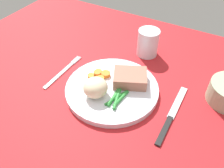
% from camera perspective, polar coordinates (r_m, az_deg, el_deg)
% --- Properties ---
extents(dining_table, '(1.20, 0.90, 0.02)m').
position_cam_1_polar(dining_table, '(0.62, 0.48, -3.68)').
color(dining_table, red).
rests_on(dining_table, ground).
extents(dinner_plate, '(0.25, 0.25, 0.02)m').
position_cam_1_polar(dinner_plate, '(0.62, -0.00, -1.21)').
color(dinner_plate, white).
rests_on(dinner_plate, dining_table).
extents(meat_portion, '(0.11, 0.10, 0.03)m').
position_cam_1_polar(meat_portion, '(0.62, 4.53, 1.50)').
color(meat_portion, '#A86B56').
rests_on(meat_portion, dinner_plate).
extents(mashed_potatoes, '(0.06, 0.06, 0.05)m').
position_cam_1_polar(mashed_potatoes, '(0.58, -4.14, -0.87)').
color(mashed_potatoes, beige).
rests_on(mashed_potatoes, dinner_plate).
extents(carrot_slices, '(0.06, 0.05, 0.01)m').
position_cam_1_polar(carrot_slices, '(0.64, -2.96, 2.29)').
color(carrot_slices, orange).
rests_on(carrot_slices, dinner_plate).
extents(green_beans, '(0.04, 0.08, 0.01)m').
position_cam_1_polar(green_beans, '(0.58, 1.18, -3.29)').
color(green_beans, '#2D8C38').
rests_on(green_beans, dinner_plate).
extents(fork, '(0.01, 0.17, 0.00)m').
position_cam_1_polar(fork, '(0.70, -12.08, 3.02)').
color(fork, silver).
rests_on(fork, dining_table).
extents(knife, '(0.02, 0.21, 0.01)m').
position_cam_1_polar(knife, '(0.58, 14.62, -7.50)').
color(knife, black).
rests_on(knife, dining_table).
extents(water_glass, '(0.07, 0.07, 0.08)m').
position_cam_1_polar(water_glass, '(0.74, 9.00, 9.70)').
color(water_glass, silver).
rests_on(water_glass, dining_table).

